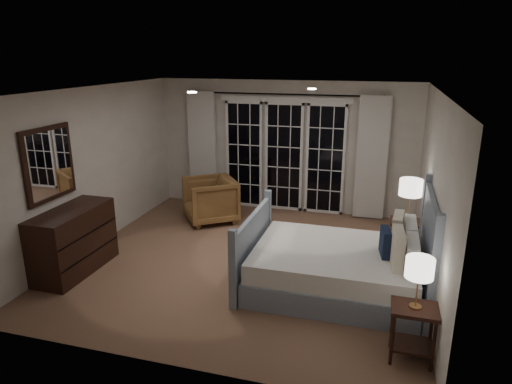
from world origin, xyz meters
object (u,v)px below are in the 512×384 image
(lamp_left, at_px, (420,269))
(lamp_right, at_px, (411,188))
(nightstand_left, at_px, (413,325))
(bed, at_px, (339,266))
(nightstand_right, at_px, (406,234))
(armchair, at_px, (210,200))
(dresser, at_px, (74,241))

(lamp_left, relative_size, lamp_right, 0.83)
(nightstand_left, bearing_deg, bed, 124.63)
(nightstand_right, distance_m, lamp_right, 0.72)
(bed, xyz_separation_m, lamp_left, (0.86, -1.24, 0.68))
(armchair, bearing_deg, dresser, -60.58)
(lamp_right, xyz_separation_m, armchair, (-3.40, 0.75, -0.72))
(nightstand_right, bearing_deg, lamp_left, -89.87)
(lamp_left, distance_m, dresser, 4.60)
(lamp_left, bearing_deg, dresser, 170.52)
(nightstand_left, height_order, nightstand_right, nightstand_right)
(bed, distance_m, armchair, 3.19)
(bed, xyz_separation_m, armchair, (-2.55, 1.92, 0.07))
(lamp_left, xyz_separation_m, armchair, (-3.40, 3.16, -0.60))
(lamp_right, height_order, armchair, lamp_right)
(nightstand_right, height_order, dresser, dresser)
(nightstand_left, height_order, lamp_right, lamp_right)
(dresser, bearing_deg, lamp_left, -9.48)
(bed, height_order, nightstand_left, bed)
(lamp_right, bearing_deg, nightstand_left, -89.87)
(bed, xyz_separation_m, nightstand_right, (0.85, 1.17, 0.07))
(lamp_left, distance_m, lamp_right, 2.42)
(dresser, bearing_deg, armchair, 65.53)
(armchair, height_order, dresser, dresser)
(bed, height_order, lamp_left, bed)
(nightstand_right, bearing_deg, armchair, 167.55)
(nightstand_right, xyz_separation_m, lamp_left, (0.01, -2.41, 0.60))
(lamp_left, height_order, armchair, lamp_left)
(lamp_right, bearing_deg, dresser, -159.71)
(nightstand_right, distance_m, lamp_left, 2.49)
(bed, distance_m, nightstand_right, 1.45)
(bed, xyz_separation_m, lamp_right, (0.85, 1.17, 0.79))
(nightstand_left, height_order, lamp_left, lamp_left)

